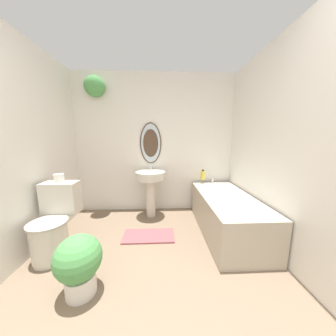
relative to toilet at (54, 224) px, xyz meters
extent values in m
cube|color=silver|center=(1.11, 1.22, 0.84)|extent=(2.85, 0.06, 2.40)
ellipsoid|color=#4C3828|center=(1.03, 1.17, 0.86)|extent=(0.37, 0.02, 0.71)
ellipsoid|color=silver|center=(1.03, 1.16, 0.86)|extent=(0.33, 0.01, 0.67)
cylinder|color=silver|center=(0.16, 1.09, 1.83)|extent=(0.14, 0.14, 0.08)
sphere|color=#4C934C|center=(0.16, 1.09, 1.76)|extent=(0.32, 0.32, 0.32)
cube|color=silver|center=(-0.29, -0.17, 0.84)|extent=(0.06, 2.83, 2.40)
cube|color=silver|center=(2.51, -0.17, 0.84)|extent=(0.06, 2.83, 2.40)
cylinder|color=beige|center=(0.00, -0.11, -0.16)|extent=(0.35, 0.35, 0.41)
cylinder|color=#B1ADA0|center=(0.00, -0.11, 0.06)|extent=(0.38, 0.38, 0.02)
cube|color=beige|center=(0.00, 0.18, 0.24)|extent=(0.40, 0.21, 0.38)
cylinder|color=beige|center=(1.03, 0.90, -0.04)|extent=(0.15, 0.15, 0.64)
cylinder|color=beige|center=(1.03, 0.90, 0.34)|extent=(0.48, 0.48, 0.13)
cylinder|color=silver|center=(1.03, 1.04, 0.46)|extent=(0.02, 0.02, 0.10)
cube|color=#B2A893|center=(2.12, 0.38, -0.10)|extent=(0.68, 1.52, 0.52)
cube|color=beige|center=(2.12, 0.38, 0.14)|extent=(0.58, 1.42, 0.04)
cylinder|color=silver|center=(2.12, 1.04, 0.20)|extent=(0.04, 0.04, 0.08)
cylinder|color=gold|center=(1.94, 1.04, 0.31)|extent=(0.08, 0.08, 0.15)
cylinder|color=black|center=(1.94, 1.04, 0.40)|extent=(0.04, 0.04, 0.02)
cylinder|color=silver|center=(0.52, -0.55, -0.27)|extent=(0.24, 0.24, 0.18)
sphere|color=#4C934C|center=(0.52, -0.55, -0.02)|extent=(0.38, 0.38, 0.38)
cube|color=#934C51|center=(1.03, 0.27, -0.35)|extent=(0.68, 0.34, 0.02)
cylinder|color=white|center=(0.00, 0.18, 0.48)|extent=(0.11, 0.11, 0.10)
camera|label=1|loc=(1.19, -1.82, 0.94)|focal=18.00mm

